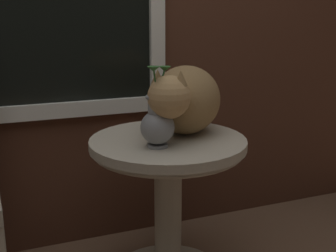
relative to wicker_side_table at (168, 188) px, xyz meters
The scene contains 3 objects.
wicker_side_table is the anchor object (origin of this frame).
cat 0.36m from the wicker_side_table, 23.44° to the left, with size 0.47×0.53×0.28m.
pewter_vase_with_ivy 0.32m from the wicker_side_table, 130.03° to the right, with size 0.12×0.12×0.30m.
Camera 1 is at (-0.31, -1.29, 1.10)m, focal length 45.47 mm.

